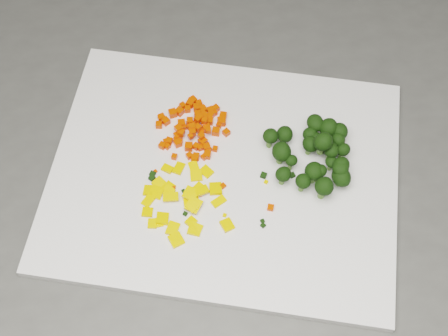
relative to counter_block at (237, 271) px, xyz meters
name	(u,v)px	position (x,y,z in m)	size (l,w,h in m)	color
counter_block	(237,271)	(0.00, 0.00, 0.00)	(1.09, 0.76, 0.90)	#4B4B49
cutting_board	(224,174)	(-0.04, -0.02, 0.46)	(0.46, 0.36, 0.01)	white
carrot_pile	(193,126)	(-0.05, 0.06, 0.48)	(0.10, 0.10, 0.03)	#ED2F02
pepper_pile	(191,199)	(-0.09, -0.04, 0.47)	(0.12, 0.12, 0.02)	#FFB80D
broccoli_pile	(309,148)	(0.07, -0.04, 0.49)	(0.12, 0.12, 0.06)	black
carrot_cube_0	(199,117)	(-0.04, 0.07, 0.48)	(0.01, 0.01, 0.01)	#ED2F02
carrot_cube_1	(189,156)	(-0.07, 0.02, 0.47)	(0.01, 0.01, 0.01)	#ED2F02
carrot_cube_2	(207,155)	(-0.05, 0.01, 0.47)	(0.01, 0.01, 0.01)	#ED2F02
carrot_cube_3	(161,118)	(-0.08, 0.10, 0.47)	(0.01, 0.01, 0.01)	#ED2F02
carrot_cube_4	(191,124)	(-0.05, 0.07, 0.47)	(0.01, 0.01, 0.01)	#ED2F02
carrot_cube_5	(159,125)	(-0.09, 0.09, 0.47)	(0.01, 0.01, 0.01)	#ED2F02
carrot_cube_6	(166,144)	(-0.09, 0.05, 0.47)	(0.01, 0.01, 0.01)	#ED2F02
carrot_cube_7	(195,158)	(-0.06, 0.02, 0.47)	(0.01, 0.01, 0.01)	#ED2F02
carrot_cube_8	(207,128)	(-0.03, 0.05, 0.47)	(0.01, 0.01, 0.01)	#ED2F02
carrot_cube_9	(216,131)	(-0.02, 0.04, 0.47)	(0.01, 0.01, 0.01)	#ED2F02
carrot_cube_10	(216,109)	(-0.01, 0.08, 0.47)	(0.01, 0.01, 0.01)	#ED2F02
carrot_cube_11	(179,129)	(-0.07, 0.06, 0.48)	(0.01, 0.01, 0.01)	#ED2F02
carrot_cube_12	(190,103)	(-0.04, 0.10, 0.47)	(0.01, 0.01, 0.01)	#ED2F02
carrot_cube_13	(182,124)	(-0.06, 0.07, 0.47)	(0.01, 0.01, 0.01)	#ED2F02
carrot_cube_14	(199,103)	(-0.03, 0.10, 0.47)	(0.01, 0.01, 0.01)	#ED2F02
carrot_cube_15	(181,133)	(-0.07, 0.06, 0.47)	(0.01, 0.01, 0.01)	#ED2F02
carrot_cube_16	(173,113)	(-0.07, 0.10, 0.47)	(0.01, 0.01, 0.01)	#ED2F02
carrot_cube_17	(177,139)	(-0.08, 0.05, 0.47)	(0.01, 0.01, 0.01)	#ED2F02
carrot_cube_18	(192,127)	(-0.05, 0.06, 0.48)	(0.01, 0.01, 0.01)	#ED2F02
carrot_cube_19	(199,118)	(-0.03, 0.07, 0.47)	(0.01, 0.01, 0.01)	#ED2F02
carrot_cube_20	(204,117)	(-0.03, 0.07, 0.47)	(0.01, 0.01, 0.01)	#ED2F02
carrot_cube_21	(226,133)	(-0.01, 0.04, 0.47)	(0.01, 0.01, 0.01)	#ED2F02
carrot_cube_22	(189,147)	(-0.07, 0.04, 0.47)	(0.01, 0.01, 0.01)	#ED2F02
carrot_cube_23	(178,136)	(-0.07, 0.06, 0.47)	(0.01, 0.01, 0.01)	#ED2F02
carrot_cube_24	(196,157)	(-0.06, 0.02, 0.47)	(0.01, 0.01, 0.01)	#ED2F02
carrot_cube_25	(202,113)	(-0.03, 0.08, 0.47)	(0.01, 0.01, 0.01)	#ED2F02
carrot_cube_26	(210,111)	(-0.02, 0.08, 0.47)	(0.01, 0.01, 0.01)	#ED2F02
carrot_cube_27	(198,119)	(-0.04, 0.07, 0.48)	(0.01, 0.01, 0.01)	#ED2F02
carrot_cube_28	(183,127)	(-0.06, 0.07, 0.47)	(0.01, 0.01, 0.01)	#ED2F02
carrot_cube_29	(200,129)	(-0.04, 0.06, 0.47)	(0.01, 0.01, 0.01)	#ED2F02
carrot_cube_30	(207,147)	(-0.04, 0.03, 0.47)	(0.01, 0.01, 0.01)	#ED2F02
carrot_cube_31	(201,136)	(-0.05, 0.04, 0.48)	(0.01, 0.01, 0.01)	#ED2F02
carrot_cube_32	(211,115)	(-0.02, 0.07, 0.47)	(0.01, 0.01, 0.01)	#ED2F02
carrot_cube_33	(208,130)	(-0.03, 0.04, 0.48)	(0.01, 0.01, 0.01)	#ED2F02
carrot_cube_34	(200,148)	(-0.05, 0.03, 0.47)	(0.01, 0.01, 0.01)	#ED2F02
carrot_cube_35	(167,146)	(-0.09, 0.05, 0.47)	(0.01, 0.01, 0.01)	#ED2F02
carrot_cube_36	(190,121)	(-0.05, 0.07, 0.47)	(0.01, 0.01, 0.01)	#ED2F02
carrot_cube_37	(210,121)	(-0.02, 0.06, 0.47)	(0.01, 0.01, 0.01)	#ED2F02
carrot_cube_38	(222,121)	(-0.01, 0.06, 0.47)	(0.01, 0.01, 0.01)	#ED2F02
carrot_cube_39	(219,125)	(-0.01, 0.05, 0.47)	(0.01, 0.01, 0.01)	#ED2F02
carrot_cube_40	(196,146)	(-0.06, 0.03, 0.47)	(0.01, 0.01, 0.01)	#ED2F02
carrot_cube_41	(197,114)	(-0.04, 0.08, 0.47)	(0.01, 0.01, 0.01)	#ED2F02
carrot_cube_42	(166,121)	(-0.08, 0.09, 0.47)	(0.01, 0.01, 0.01)	#ED2F02
carrot_cube_43	(188,109)	(-0.04, 0.09, 0.47)	(0.01, 0.01, 0.01)	#ED2F02
carrot_cube_44	(222,122)	(-0.01, 0.05, 0.47)	(0.01, 0.01, 0.01)	#ED2F02
carrot_cube_45	(204,110)	(-0.02, 0.08, 0.47)	(0.01, 0.01, 0.01)	#ED2F02
carrot_cube_46	(187,110)	(-0.04, 0.09, 0.47)	(0.01, 0.01, 0.01)	#ED2F02
carrot_cube_47	(169,141)	(-0.09, 0.06, 0.47)	(0.01, 0.01, 0.01)	#ED2F02
carrot_cube_48	(193,126)	(-0.05, 0.06, 0.47)	(0.01, 0.01, 0.01)	#ED2F02
carrot_cube_49	(208,150)	(-0.04, 0.02, 0.47)	(0.01, 0.01, 0.01)	#ED2F02
carrot_cube_50	(197,108)	(-0.03, 0.09, 0.47)	(0.01, 0.01, 0.01)	#ED2F02
carrot_cube_51	(203,142)	(-0.04, 0.04, 0.47)	(0.01, 0.01, 0.01)	#ED2F02
carrot_cube_52	(193,100)	(-0.03, 0.10, 0.47)	(0.01, 0.01, 0.01)	#ED2F02
carrot_cube_53	(183,106)	(-0.05, 0.10, 0.47)	(0.01, 0.01, 0.01)	#ED2F02
carrot_cube_54	(202,132)	(-0.04, 0.05, 0.47)	(0.01, 0.01, 0.01)	#ED2F02
carrot_cube_55	(162,146)	(-0.10, 0.05, 0.47)	(0.01, 0.01, 0.01)	#ED2F02
carrot_cube_56	(198,128)	(-0.04, 0.06, 0.47)	(0.01, 0.01, 0.01)	#ED2F02
carrot_cube_57	(180,112)	(-0.06, 0.09, 0.47)	(0.01, 0.01, 0.01)	#ED2F02
carrot_cube_58	(190,104)	(-0.04, 0.10, 0.47)	(0.01, 0.01, 0.01)	#ED2F02
carrot_cube_59	(174,157)	(-0.09, 0.03, 0.47)	(0.01, 0.01, 0.01)	#ED2F02
carrot_cube_60	(162,117)	(-0.08, 0.10, 0.47)	(0.01, 0.01, 0.01)	#ED2F02
carrot_cube_61	(178,143)	(-0.08, 0.05, 0.47)	(0.01, 0.01, 0.01)	#ED2F02
carrot_cube_62	(192,132)	(-0.05, 0.05, 0.47)	(0.01, 0.01, 0.01)	#ED2F02
carrot_cube_63	(190,136)	(-0.06, 0.05, 0.47)	(0.01, 0.01, 0.01)	#ED2F02
carrot_cube_64	(204,121)	(-0.03, 0.06, 0.48)	(0.01, 0.01, 0.01)	#ED2F02
carrot_cube_65	(166,142)	(-0.09, 0.06, 0.47)	(0.01, 0.01, 0.01)	#ED2F02
carrot_cube_66	(214,113)	(-0.01, 0.07, 0.47)	(0.01, 0.01, 0.01)	#ED2F02
carrot_cube_67	(190,125)	(-0.05, 0.07, 0.47)	(0.01, 0.01, 0.01)	#ED2F02
carrot_cube_68	(215,149)	(-0.03, 0.02, 0.47)	(0.01, 0.01, 0.01)	#ED2F02
carrot_cube_69	(204,157)	(-0.05, 0.01, 0.47)	(0.01, 0.01, 0.01)	#ED2F02
carrot_cube_70	(223,116)	(0.00, 0.06, 0.47)	(0.01, 0.01, 0.01)	#ED2F02
carrot_cube_71	(209,119)	(-0.02, 0.07, 0.47)	(0.01, 0.01, 0.01)	#ED2F02
carrot_cube_72	(202,108)	(-0.02, 0.09, 0.47)	(0.01, 0.01, 0.01)	#ED2F02
carrot_cube_73	(196,125)	(-0.04, 0.06, 0.47)	(0.01, 0.01, 0.01)	#ED2F02
carrot_cube_74	(179,142)	(-0.07, 0.05, 0.47)	(0.01, 0.01, 0.01)	#ED2F02
pepper_chunk_0	(171,197)	(-0.12, -0.03, 0.47)	(0.02, 0.01, 0.00)	#FFB80D
pepper_chunk_1	(167,169)	(-0.10, 0.02, 0.46)	(0.01, 0.01, 0.00)	#FFB80D
pepper_chunk_2	(173,229)	(-0.13, -0.07, 0.46)	(0.02, 0.01, 0.00)	#FFB80D
pepper_chunk_3	(157,223)	(-0.14, -0.05, 0.46)	(0.01, 0.02, 0.00)	#FFB80D
pepper_chunk_4	(169,187)	(-0.11, -0.01, 0.46)	(0.02, 0.01, 0.00)	#FFB80D
pepper_chunk_5	(179,168)	(-0.09, 0.01, 0.46)	(0.02, 0.01, 0.00)	#FFB80D
pepper_chunk_6	(149,200)	(-0.14, -0.02, 0.46)	(0.02, 0.01, 0.00)	#FFB80D
pepper_chunk_7	(147,212)	(-0.15, -0.03, 0.46)	(0.01, 0.01, 0.00)	#FFB80D
pepper_chunk_8	(196,175)	(-0.07, -0.01, 0.46)	(0.02, 0.02, 0.00)	#FFB80D
pepper_chunk_9	(227,225)	(-0.06, -0.09, 0.46)	(0.02, 0.01, 0.00)	#FFB80D
pepper_chunk_10	(194,166)	(-0.07, 0.01, 0.46)	(0.01, 0.01, 0.00)	#FFB80D
pepper_chunk_11	(159,183)	(-0.12, 0.00, 0.46)	(0.01, 0.02, 0.00)	#FFB80D
pepper_chunk_12	(152,224)	(-0.15, -0.05, 0.46)	(0.01, 0.01, 0.00)	#FFB80D
pepper_chunk_13	(191,222)	(-0.10, -0.07, 0.46)	(0.01, 0.01, 0.00)	#FFB80D
pepper_chunk_14	(206,172)	(-0.06, -0.01, 0.46)	(0.02, 0.01, 0.00)	#FFB80D
pepper_chunk_15	(148,190)	(-0.14, 0.00, 0.46)	(0.02, 0.01, 0.00)	#FFB80D
pepper_chunk_16	(191,194)	(-0.09, -0.03, 0.47)	(0.02, 0.02, 0.00)	#FFB80D
pepper_chunk_17	(191,202)	(-0.09, -0.04, 0.46)	(0.02, 0.01, 0.00)	#FFB80D
pepper_chunk_18	(194,205)	(-0.09, -0.05, 0.47)	(0.02, 0.02, 0.00)	#FFB80D
pepper_chunk_19	(169,190)	(-0.11, -0.01, 0.46)	(0.01, 0.01, 0.00)	#FFB80D
pepper_chunk_20	(219,201)	(-0.06, -0.05, 0.46)	(0.02, 0.01, 0.00)	#FFB80D
pepper_chunk_21	(196,229)	(-0.10, -0.08, 0.46)	(0.01, 0.02, 0.00)	#FFB80D
pepper_chunk_22	(156,192)	(-0.13, -0.01, 0.46)	(0.02, 0.02, 0.00)	#FFB80D
pepper_chunk_23	(216,189)	(-0.06, -0.04, 0.46)	(0.02, 0.02, 0.00)	#FFB80D
pepper_chunk_24	(193,207)	(-0.09, -0.05, 0.47)	(0.01, 0.01, 0.00)	#FFB80D
pepper_chunk_25	(176,240)	(-0.13, -0.08, 0.46)	(0.02, 0.02, 0.00)	#FFB80D
pepper_chunk_26	(195,230)	(-0.10, -0.08, 0.46)	(0.02, 0.02, 0.00)	#FFB80D
pepper_chunk_27	(200,188)	(-0.08, -0.03, 0.46)	(0.01, 0.02, 0.00)	#FFB80D
pepper_chunk_28	(202,191)	(-0.08, -0.03, 0.47)	(0.02, 0.01, 0.00)	#FFB80D
pepper_chunk_29	(162,218)	(-0.14, -0.05, 0.46)	(0.02, 0.02, 0.00)	#FFB80D
broccoli_floret_0	(327,131)	(0.11, -0.02, 0.48)	(0.04, 0.04, 0.04)	black
broccoli_floret_1	(340,178)	(0.09, -0.09, 0.48)	(0.03, 0.03, 0.03)	black
broccoli_floret_2	(282,177)	(0.03, -0.06, 0.48)	(0.03, 0.03, 0.03)	black
broccoli_floret_3	(284,136)	(0.06, 0.00, 0.48)	(0.03, 0.03, 0.03)	black
broccoli_floret_4	(322,145)	(0.09, -0.05, 0.50)	(0.04, 0.04, 0.04)	black
broccoli_floret_5	(318,175)	(0.07, -0.08, 0.48)	(0.03, 0.03, 0.03)	black
broccoli_floret_6	(330,154)	(0.10, -0.06, 0.48)	(0.03, 0.03, 0.03)	black
broccoli_floret_7	(290,164)	(0.05, -0.05, 0.48)	(0.02, 0.02, 0.03)	black
broccoli_floret_8	(326,143)	(0.10, -0.04, 0.48)	(0.02, 0.02, 0.03)	black
broccoli_floret_9	(337,143)	(0.11, -0.05, 0.48)	(0.03, 0.03, 0.03)	black
broccoli_floret_10	(339,172)	(0.10, -0.09, 0.48)	(0.03, 0.03, 0.04)	black
broccoli_floret_11	(309,137)	(0.09, -0.02, 0.48)	(0.03, 0.03, 0.03)	black
broccoli_floret_12	(302,184)	(0.04, -0.08, 0.48)	(0.03, 0.03, 0.03)	black
broccoli_floret_13	(313,141)	(0.09, -0.03, 0.48)	(0.03, 0.03, 0.03)	black
broccoli_floret_14	(314,127)	(0.10, -0.01, 0.48)	(0.03, 0.03, 0.04)	black
broccoli_floret_15	(338,134)	(0.12, -0.03, 0.48)	(0.03, 0.03, 0.03)	black
broccoli_floret_16	(339,168)	(0.10, -0.08, 0.48)	(0.03, 0.03, 0.03)	black
broccoli_floret_17	(270,139)	(0.04, 0.00, 0.48)	(0.03, 0.03, 0.03)	black
broccoli_floret_18	(323,190)	(0.06, -0.10, 0.48)	(0.03, 0.03, 0.04)	black
broccoli_floret_19	(342,153)	(0.11, -0.06, 0.48)	(0.03, 0.03, 0.03)	black
broccoli_floret_20	(313,174)	(0.06, -0.07, 0.48)	(0.03, 0.03, 0.04)	black
broccoli_floret_21	(309,147)	(0.08, -0.03, 0.48)	(0.03, 0.03, 0.03)	black
broccoli_floret_22	(338,148)	(0.11, -0.05, 0.47)	(0.02, 0.02, 0.02)	black
broccoli_floret_23	(280,155)	(0.04, -0.03, 0.48)	(0.03, 0.03, 0.04)	black
broccoli_floret_24	(330,164)	(0.09, -0.07, 0.47)	(0.02, 0.02, 0.03)	black
stray_bit_0	(225,215)	(-0.06, -0.08, 0.46)	(0.00, 0.00, 0.00)	#FFB80D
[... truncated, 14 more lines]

